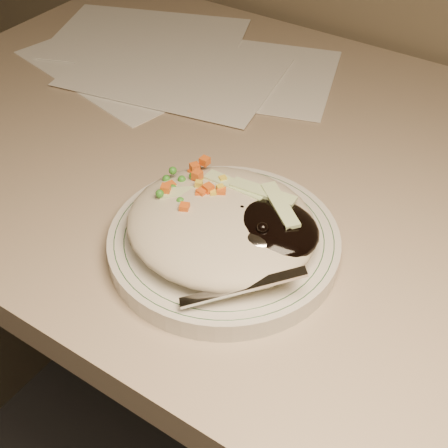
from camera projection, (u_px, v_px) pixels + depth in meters
The scene contains 5 objects.
desk at pixel (361, 315), 0.83m from camera, with size 1.40×0.70×0.74m.
plate at pixel (224, 243), 0.63m from camera, with size 0.23×0.23×0.02m, color silver.
plate_rim at pixel (224, 236), 0.63m from camera, with size 0.22×0.22×0.00m.
meal at pixel (227, 222), 0.61m from camera, with size 0.21×0.19×0.05m.
papers at pixel (169, 60), 0.95m from camera, with size 0.53×0.37×0.00m.
Camera 1 is at (0.15, 0.83, 1.19)m, focal length 50.00 mm.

